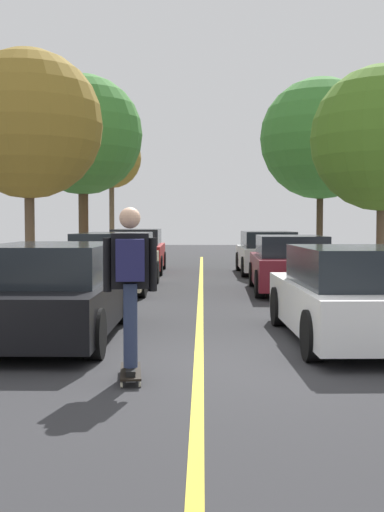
# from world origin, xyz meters

# --- Properties ---
(ground) EXTENTS (80.00, 80.00, 0.00)m
(ground) POSITION_xyz_m (0.00, 0.00, 0.00)
(ground) COLOR #2D2D30
(center_line) EXTENTS (0.12, 39.20, 0.01)m
(center_line) POSITION_xyz_m (0.00, 4.00, 0.00)
(center_line) COLOR gold
(center_line) RESTS_ON ground
(parked_car_left_nearest) EXTENTS (2.00, 4.28, 1.39)m
(parked_car_left_nearest) POSITION_xyz_m (-2.19, 1.57, 0.69)
(parked_car_left_nearest) COLOR black
(parked_car_left_nearest) RESTS_ON ground
(parked_car_left_near) EXTENTS (2.05, 4.71, 1.44)m
(parked_car_left_near) POSITION_xyz_m (-2.19, 8.38, 0.72)
(parked_car_left_near) COLOR #BCAD89
(parked_car_left_near) RESTS_ON ground
(parked_car_left_far) EXTENTS (1.93, 4.22, 1.46)m
(parked_car_left_far) POSITION_xyz_m (-2.19, 14.11, 0.72)
(parked_car_left_far) COLOR maroon
(parked_car_left_far) RESTS_ON ground
(parked_car_right_nearest) EXTENTS (1.99, 4.22, 1.37)m
(parked_car_right_nearest) POSITION_xyz_m (2.19, 1.36, 0.66)
(parked_car_right_nearest) COLOR white
(parked_car_right_nearest) RESTS_ON ground
(parked_car_right_near) EXTENTS (1.95, 4.10, 1.38)m
(parked_car_right_near) POSITION_xyz_m (2.19, 7.95, 0.67)
(parked_car_right_near) COLOR maroon
(parked_car_right_near) RESTS_ON ground
(parked_car_right_far) EXTENTS (1.95, 4.09, 1.39)m
(parked_car_right_far) POSITION_xyz_m (2.19, 13.55, 0.69)
(parked_car_right_far) COLOR white
(parked_car_right_far) RESTS_ON ground
(street_tree_left_nearest) EXTENTS (3.79, 3.79, 5.95)m
(street_tree_left_nearest) POSITION_xyz_m (-4.39, 8.70, 4.19)
(street_tree_left_nearest) COLOR brown
(street_tree_left_nearest) RESTS_ON sidewalk_left
(street_tree_left_near) EXTENTS (4.42, 4.42, 6.99)m
(street_tree_left_near) POSITION_xyz_m (-4.39, 16.26, 4.91)
(street_tree_left_near) COLOR #4C3823
(street_tree_left_near) RESTS_ON sidewalk_left
(street_tree_left_far) EXTENTS (2.90, 2.90, 6.11)m
(street_tree_left_far) POSITION_xyz_m (-4.39, 23.84, 4.78)
(street_tree_left_far) COLOR brown
(street_tree_left_far) RESTS_ON sidewalk_left
(street_tree_right_nearest) EXTENTS (3.50, 3.50, 5.33)m
(street_tree_right_nearest) POSITION_xyz_m (4.39, 7.92, 3.71)
(street_tree_right_nearest) COLOR brown
(street_tree_right_nearest) RESTS_ON sidewalk_right
(street_tree_right_near) EXTENTS (4.46, 4.46, 6.86)m
(street_tree_right_near) POSITION_xyz_m (4.39, 16.34, 4.77)
(street_tree_right_near) COLOR #3D2D1E
(street_tree_right_near) RESTS_ON sidewalk_right
(skateboard) EXTENTS (0.31, 0.86, 0.10)m
(skateboard) POSITION_xyz_m (-0.74, -0.93, 0.09)
(skateboard) COLOR black
(skateboard) RESTS_ON ground
(skateboarder) EXTENTS (0.59, 0.71, 1.77)m
(skateboarder) POSITION_xyz_m (-0.73, -0.97, 1.12)
(skateboarder) COLOR black
(skateboarder) RESTS_ON skateboard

